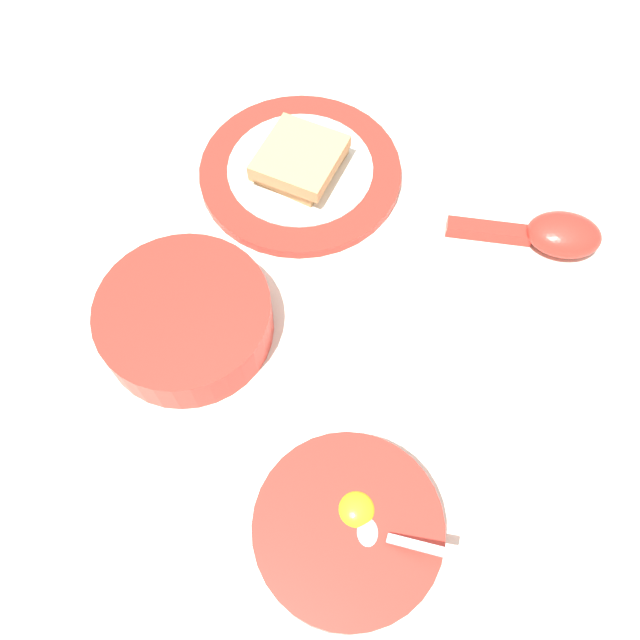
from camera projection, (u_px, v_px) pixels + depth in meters
ground_plane at (377, 313)px, 0.62m from camera, size 3.00×3.00×0.00m
egg_bowl at (348, 530)px, 0.50m from camera, size 0.15×0.15×0.08m
toast_plate at (300, 171)px, 0.69m from camera, size 0.22×0.22×0.01m
toast_sandwich at (299, 159)px, 0.67m from camera, size 0.12×0.11×0.03m
soup_spoon at (553, 234)px, 0.64m from camera, size 0.07×0.16×0.03m
congee_bowl at (185, 318)px, 0.59m from camera, size 0.16×0.16×0.05m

